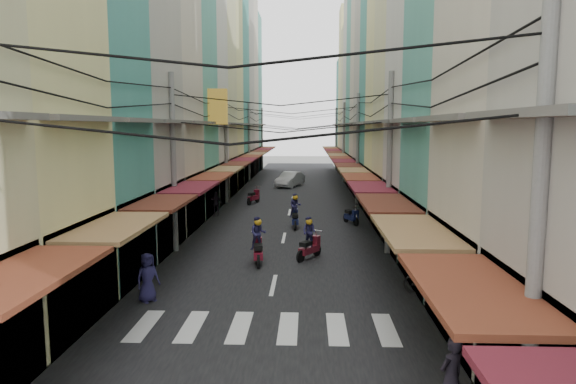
% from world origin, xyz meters
% --- Properties ---
extents(ground, '(160.00, 160.00, 0.00)m').
position_xyz_m(ground, '(0.00, 0.00, 0.00)').
color(ground, slate).
rests_on(ground, ground).
extents(road, '(10.00, 80.00, 0.02)m').
position_xyz_m(road, '(0.00, 20.00, 0.01)').
color(road, black).
rests_on(road, ground).
extents(sidewalk_left, '(3.00, 80.00, 0.06)m').
position_xyz_m(sidewalk_left, '(-6.50, 20.00, 0.03)').
color(sidewalk_left, slate).
rests_on(sidewalk_left, ground).
extents(sidewalk_right, '(3.00, 80.00, 0.06)m').
position_xyz_m(sidewalk_right, '(6.50, 20.00, 0.03)').
color(sidewalk_right, slate).
rests_on(sidewalk_right, ground).
extents(crosswalk, '(7.55, 2.40, 0.01)m').
position_xyz_m(crosswalk, '(-0.00, -6.00, 0.03)').
color(crosswalk, silver).
rests_on(crosswalk, ground).
extents(building_row_left, '(7.80, 67.67, 23.70)m').
position_xyz_m(building_row_left, '(-7.92, 16.56, 9.78)').
color(building_row_left, beige).
rests_on(building_row_left, ground).
extents(building_row_right, '(7.80, 68.98, 22.59)m').
position_xyz_m(building_row_right, '(7.92, 16.45, 9.41)').
color(building_row_right, teal).
rests_on(building_row_right, ground).
extents(utility_poles, '(10.20, 66.13, 8.20)m').
position_xyz_m(utility_poles, '(0.00, 15.01, 6.59)').
color(utility_poles, slate).
rests_on(utility_poles, ground).
extents(white_car, '(5.42, 3.58, 1.78)m').
position_xyz_m(white_car, '(-0.49, 28.83, 0.00)').
color(white_car, '#B8B9BC').
rests_on(white_car, ground).
extents(bicycle, '(1.94, 1.36, 1.25)m').
position_xyz_m(bicycle, '(5.50, -3.00, 0.00)').
color(bicycle, black).
rests_on(bicycle, ground).
extents(moving_scooters, '(7.01, 18.78, 2.00)m').
position_xyz_m(moving_scooters, '(0.20, 6.31, 0.58)').
color(moving_scooters, black).
rests_on(moving_scooters, ground).
extents(parked_scooters, '(13.20, 12.16, 1.02)m').
position_xyz_m(parked_scooters, '(5.03, -2.70, 0.47)').
color(parked_scooters, black).
rests_on(parked_scooters, ground).
extents(pedestrians, '(12.07, 23.47, 2.25)m').
position_xyz_m(pedestrians, '(-4.06, 3.63, 1.02)').
color(pedestrians, black).
rests_on(pedestrians, ground).
extents(market_umbrella, '(2.39, 2.39, 2.52)m').
position_xyz_m(market_umbrella, '(6.28, -3.97, 2.22)').
color(market_umbrella, '#B2B2B7').
rests_on(market_umbrella, ground).
extents(traffic_sign, '(0.10, 0.59, 2.71)m').
position_xyz_m(traffic_sign, '(5.93, -3.08, 1.95)').
color(traffic_sign, slate).
rests_on(traffic_sign, ground).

